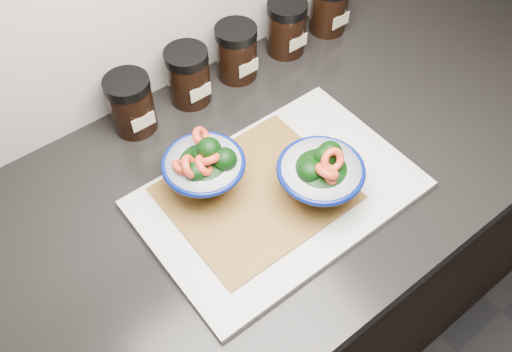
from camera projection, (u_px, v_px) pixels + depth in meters
cabinet at (278, 284)px, 1.33m from camera, size 3.43×0.58×0.86m
countertop at (285, 169)px, 0.97m from camera, size 3.50×0.60×0.04m
cutting_board at (278, 194)px, 0.91m from camera, size 0.45×0.30×0.01m
bamboo_mat at (256, 193)px, 0.90m from camera, size 0.28×0.24×0.00m
bowl_left at (205, 168)px, 0.87m from camera, size 0.14×0.14×0.10m
bowl_right at (320, 175)px, 0.86m from camera, size 0.14×0.14×0.11m
spice_jar_a at (131, 104)px, 0.97m from camera, size 0.08×0.08×0.11m
spice_jar_b at (188, 76)px, 1.02m from camera, size 0.08×0.08×0.11m
spice_jar_c at (237, 52)px, 1.06m from camera, size 0.08×0.08×0.11m
spice_jar_d at (286, 28)px, 1.11m from camera, size 0.08×0.08×0.11m
spice_jar_e at (329, 6)px, 1.15m from camera, size 0.08×0.08×0.11m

